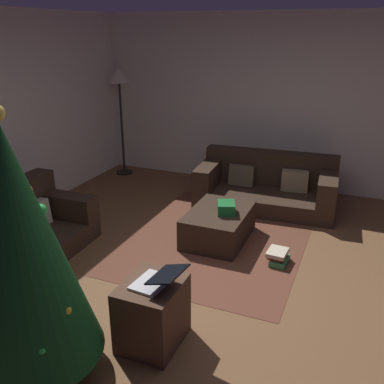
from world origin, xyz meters
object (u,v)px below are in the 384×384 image
at_px(couch_left, 17,235).
at_px(tv_remote, 226,213).
at_px(side_table, 152,313).
at_px(book_stack, 278,257).
at_px(couch_right, 267,186).
at_px(laptop, 157,280).
at_px(gift_box, 226,208).
at_px(ottoman, 219,225).
at_px(corner_lamp, 119,84).
at_px(christmas_tree, 18,247).

relative_size(couch_left, tv_remote, 10.25).
height_order(side_table, book_stack, side_table).
distance_m(couch_right, laptop, 3.19).
relative_size(gift_box, tv_remote, 1.54).
relative_size(tv_remote, book_stack, 0.56).
bearing_deg(ottoman, couch_right, -11.92).
height_order(ottoman, side_table, side_table).
height_order(couch_right, tv_remote, couch_right).
height_order(ottoman, gift_box, gift_box).
height_order(ottoman, tv_remote, tv_remote).
xyz_separation_m(couch_right, tv_remote, (-1.33, 0.16, 0.10)).
distance_m(couch_left, corner_lamp, 3.28).
height_order(laptop, book_stack, laptop).
bearing_deg(tv_remote, ottoman, 60.53).
distance_m(gift_box, corner_lamp, 3.19).
xyz_separation_m(ottoman, corner_lamp, (1.73, 2.33, 1.34)).
relative_size(side_table, book_stack, 1.86).
relative_size(couch_right, laptop, 4.80).
distance_m(couch_left, side_table, 2.05).
relative_size(couch_right, christmas_tree, 0.99).
bearing_deg(tv_remote, book_stack, -114.10).
height_order(gift_box, tv_remote, gift_box).
relative_size(couch_right, corner_lamp, 1.09).
bearing_deg(corner_lamp, laptop, -145.43).
relative_size(laptop, corner_lamp, 0.23).
height_order(ottoman, corner_lamp, corner_lamp).
bearing_deg(couch_left, christmas_tree, 45.44).
height_order(couch_right, laptop, couch_right).
xyz_separation_m(laptop, corner_lamp, (3.62, 2.50, 0.93)).
distance_m(book_stack, corner_lamp, 3.97).
relative_size(laptop, book_stack, 1.40).
height_order(laptop, corner_lamp, corner_lamp).
bearing_deg(side_table, laptop, -95.41).
relative_size(ottoman, gift_box, 3.81).
height_order(book_stack, corner_lamp, corner_lamp).
xyz_separation_m(ottoman, tv_remote, (-0.05, -0.11, 0.19)).
distance_m(couch_left, christmas_tree, 1.97).
xyz_separation_m(ottoman, laptop, (-1.89, -0.16, 0.41)).
xyz_separation_m(side_table, corner_lamp, (3.62, 2.44, 1.25)).
relative_size(couch_left, christmas_tree, 0.84).
distance_m(tv_remote, laptop, 1.86).
distance_m(gift_box, side_table, 1.87).
xyz_separation_m(couch_right, ottoman, (-1.28, 0.27, -0.09)).
bearing_deg(couch_left, gift_box, 121.09).
bearing_deg(book_stack, couch_left, 110.77).
distance_m(christmas_tree, book_stack, 2.75).
bearing_deg(christmas_tree, gift_box, -13.56).
bearing_deg(couch_left, side_table, 70.81).
relative_size(couch_right, ottoman, 2.05).
bearing_deg(christmas_tree, couch_right, -11.57).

